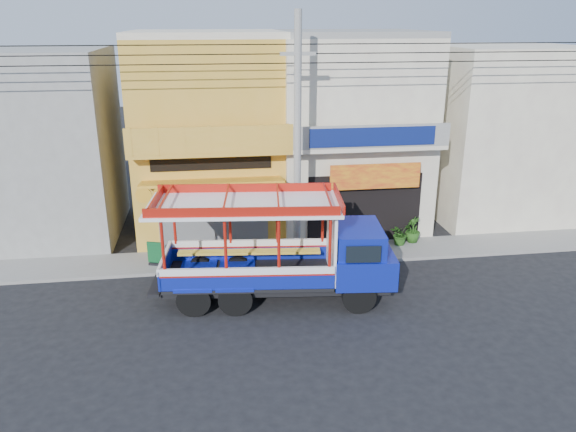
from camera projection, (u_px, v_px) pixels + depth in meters
The scene contains 12 objects.
ground at pixel (343, 304), 18.07m from camera, with size 90.00×90.00×0.00m, color black.
sidewalk at pixel (319, 254), 21.78m from camera, with size 30.00×2.00×0.12m, color slate.
shophouse_left at pixel (210, 134), 23.59m from camera, with size 6.00×7.50×8.24m.
shophouse_right at pixel (349, 130), 24.39m from camera, with size 6.00×6.75×8.24m.
party_pilaster at pixel (291, 150), 21.13m from camera, with size 0.35×0.30×8.00m, color beige.
filler_building_left at pixel (37, 146), 22.80m from camera, with size 6.00×6.00×7.60m, color gray.
filler_building_right at pixel (498, 133), 25.46m from camera, with size 6.00×6.00×7.60m, color beige.
utility_pole at pixel (302, 131), 19.35m from camera, with size 28.00×0.26×9.00m.
songthaew_truck at pixel (292, 250), 17.92m from camera, with size 7.88×3.24×3.58m.
green_sign at pixel (155, 255), 20.59m from camera, with size 0.57×0.40×0.88m.
potted_plant_a at pixel (400, 234), 22.42m from camera, with size 0.82×0.71×0.91m, color #234F16.
potted_plant_c at pixel (413, 229), 22.65m from camera, with size 0.59×0.59×1.06m, color #234F16.
Camera 1 is at (-4.03, -15.67, 8.71)m, focal length 35.00 mm.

